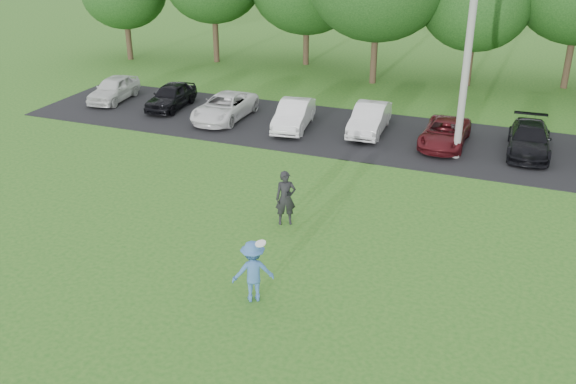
# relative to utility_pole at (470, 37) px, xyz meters

# --- Properties ---
(ground) EXTENTS (100.00, 100.00, 0.00)m
(ground) POSITION_rel_utility_pole_xyz_m (-4.00, -11.63, -4.77)
(ground) COLOR #28661D
(ground) RESTS_ON ground
(parking_lot) EXTENTS (32.00, 6.50, 0.03)m
(parking_lot) POSITION_rel_utility_pole_xyz_m (-4.00, 1.37, -4.76)
(parking_lot) COLOR black
(parking_lot) RESTS_ON ground
(utility_pole) EXTENTS (0.28, 0.28, 9.55)m
(utility_pole) POSITION_rel_utility_pole_xyz_m (0.00, 0.00, 0.00)
(utility_pole) COLOR gray
(utility_pole) RESTS_ON ground
(frisbee_player) EXTENTS (1.25, 1.10, 1.84)m
(frisbee_player) POSITION_rel_utility_pole_xyz_m (-3.43, -12.00, -3.94)
(frisbee_player) COLOR #3C6AAB
(frisbee_player) RESTS_ON ground
(camera_bystander) EXTENTS (0.77, 0.67, 1.77)m
(camera_bystander) POSITION_rel_utility_pole_xyz_m (-4.23, -7.74, -3.89)
(camera_bystander) COLOR black
(camera_bystander) RESTS_ON ground
(parked_cars) EXTENTS (28.71, 4.66, 1.26)m
(parked_cars) POSITION_rel_utility_pole_xyz_m (-3.12, 1.37, -4.15)
(parked_cars) COLOR silver
(parked_cars) RESTS_ON parking_lot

